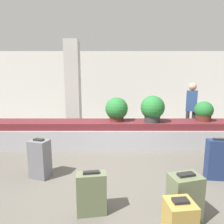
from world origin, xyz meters
The scene contains 12 objects.
ground_plane centered at (0.00, 0.00, 0.00)m, with size 18.00×18.00×0.00m, color #59544C.
back_wall centered at (0.00, 5.40, 1.60)m, with size 18.00×0.06×3.20m.
carousel centered at (0.00, 1.75, 0.34)m, with size 7.79×0.92×0.70m.
pillar centered at (-1.40, 3.40, 1.60)m, with size 0.48×0.48×3.20m.
suitcase_1 centered at (-0.27, -0.84, 0.28)m, with size 0.40×0.22×0.59m.
suitcase_2 centered at (0.87, -0.99, 0.31)m, with size 0.42×0.33×0.64m.
suitcase_3 centered at (-1.32, 0.09, 0.35)m, with size 0.39×0.33×0.73m.
suitcase_4 centered at (1.88, 0.02, 0.36)m, with size 0.40×0.22×0.75m.
potted_plant_0 centered at (0.12, 1.78, 1.02)m, with size 0.61×0.61×0.64m.
potted_plant_1 centered at (1.06, 1.64, 1.06)m, with size 0.62×0.62×0.70m.
potted_plant_2 centered at (2.50, 1.80, 0.96)m, with size 0.49×0.49×0.54m.
traveler_0 centered at (2.56, 2.68, 1.05)m, with size 0.37×0.30×1.74m.
Camera 1 is at (-0.01, -2.92, 1.68)m, focal length 28.00 mm.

